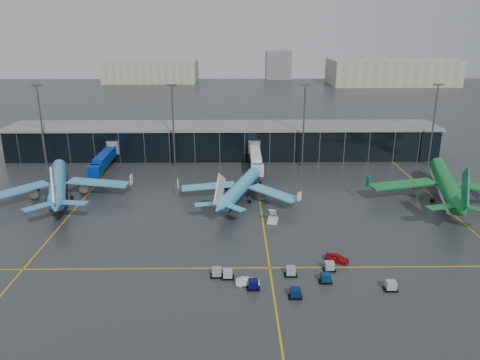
{
  "coord_description": "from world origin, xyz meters",
  "views": [
    {
      "loc": [
        3.52,
        -91.04,
        42.34
      ],
      "look_at": [
        5.0,
        18.0,
        6.0
      ],
      "focal_mm": 35.0,
      "sensor_mm": 36.0,
      "label": 1
    }
  ],
  "objects_px": {
    "airliner_aer_lingus": "(448,174)",
    "airliner_klm_near": "(242,178)",
    "baggage_carts": "(291,278)",
    "service_van_red": "(337,258)",
    "airliner_arkefly": "(57,174)",
    "service_van_white": "(248,282)",
    "mobile_airstair": "(273,219)"
  },
  "relations": [
    {
      "from": "airliner_arkefly",
      "to": "mobile_airstair",
      "type": "xyz_separation_m",
      "value": [
        53.45,
        -15.99,
        -5.72
      ]
    },
    {
      "from": "mobile_airstair",
      "to": "service_van_white",
      "type": "distance_m",
      "value": 27.7
    },
    {
      "from": "airliner_arkefly",
      "to": "mobile_airstair",
      "type": "relative_size",
      "value": 11.79
    },
    {
      "from": "baggage_carts",
      "to": "mobile_airstair",
      "type": "height_order",
      "value": "mobile_airstair"
    },
    {
      "from": "airliner_arkefly",
      "to": "service_van_red",
      "type": "bearing_deg",
      "value": -46.75
    },
    {
      "from": "service_van_red",
      "to": "service_van_white",
      "type": "height_order",
      "value": "service_van_red"
    },
    {
      "from": "baggage_carts",
      "to": "service_van_red",
      "type": "height_order",
      "value": "baggage_carts"
    },
    {
      "from": "airliner_arkefly",
      "to": "baggage_carts",
      "type": "bearing_deg",
      "value": -55.97
    },
    {
      "from": "service_van_red",
      "to": "baggage_carts",
      "type": "bearing_deg",
      "value": 158.66
    },
    {
      "from": "airliner_arkefly",
      "to": "service_van_red",
      "type": "xyz_separation_m",
      "value": [
        64.02,
        -34.74,
        -5.73
      ]
    },
    {
      "from": "airliner_aer_lingus",
      "to": "service_van_red",
      "type": "xyz_separation_m",
      "value": [
        -34.06,
        -31.88,
        -6.25
      ]
    },
    {
      "from": "airliner_arkefly",
      "to": "service_van_white",
      "type": "bearing_deg",
      "value": -60.67
    },
    {
      "from": "airliner_arkefly",
      "to": "mobile_airstair",
      "type": "height_order",
      "value": "airliner_arkefly"
    },
    {
      "from": "baggage_carts",
      "to": "service_van_red",
      "type": "relative_size",
      "value": 7.07
    },
    {
      "from": "airliner_arkefly",
      "to": "airliner_klm_near",
      "type": "relative_size",
      "value": 1.15
    },
    {
      "from": "airliner_klm_near",
      "to": "service_van_red",
      "type": "xyz_separation_m",
      "value": [
        17.28,
        -33.07,
        -4.91
      ]
    },
    {
      "from": "airliner_klm_near",
      "to": "mobile_airstair",
      "type": "relative_size",
      "value": 10.29
    },
    {
      "from": "airliner_klm_near",
      "to": "baggage_carts",
      "type": "bearing_deg",
      "value": -61.16
    },
    {
      "from": "service_van_red",
      "to": "service_van_white",
      "type": "relative_size",
      "value": 1.08
    },
    {
      "from": "baggage_carts",
      "to": "service_van_white",
      "type": "bearing_deg",
      "value": -173.71
    },
    {
      "from": "airliner_aer_lingus",
      "to": "service_van_red",
      "type": "bearing_deg",
      "value": -121.46
    },
    {
      "from": "airliner_arkefly",
      "to": "airliner_klm_near",
      "type": "bearing_deg",
      "value": -20.31
    },
    {
      "from": "baggage_carts",
      "to": "mobile_airstair",
      "type": "relative_size",
      "value": 8.78
    },
    {
      "from": "airliner_arkefly",
      "to": "service_van_white",
      "type": "distance_m",
      "value": 63.91
    },
    {
      "from": "airliner_klm_near",
      "to": "service_van_white",
      "type": "xyz_separation_m",
      "value": [
        0.25,
        -41.26,
        -4.99
      ]
    },
    {
      "from": "baggage_carts",
      "to": "service_van_white",
      "type": "relative_size",
      "value": 7.62
    },
    {
      "from": "airliner_aer_lingus",
      "to": "service_van_white",
      "type": "height_order",
      "value": "airliner_aer_lingus"
    },
    {
      "from": "airliner_klm_near",
      "to": "service_van_white",
      "type": "relative_size",
      "value": 8.93
    },
    {
      "from": "airliner_klm_near",
      "to": "service_van_red",
      "type": "height_order",
      "value": "airliner_klm_near"
    },
    {
      "from": "airliner_arkefly",
      "to": "airliner_klm_near",
      "type": "distance_m",
      "value": 46.78
    },
    {
      "from": "airliner_aer_lingus",
      "to": "airliner_klm_near",
      "type": "bearing_deg",
      "value": -165.89
    },
    {
      "from": "airliner_arkefly",
      "to": "airliner_aer_lingus",
      "type": "distance_m",
      "value": 98.12
    }
  ]
}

